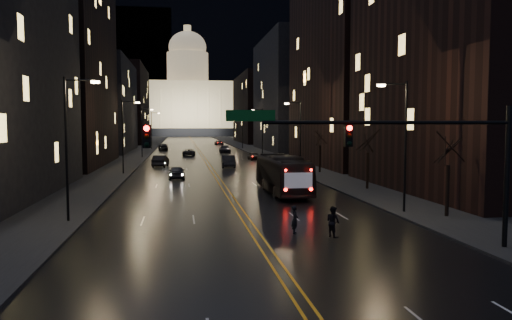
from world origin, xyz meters
name	(u,v)px	position (x,y,z in m)	size (l,w,h in m)	color
ground	(273,259)	(0.00, 0.00, 0.00)	(900.00, 900.00, 0.00)	black
road	(194,144)	(0.00, 130.00, 0.01)	(20.00, 320.00, 0.02)	black
sidewalk_left	(147,144)	(-14.00, 130.00, 0.08)	(8.00, 320.00, 0.16)	black
sidewalk_right	(240,144)	(14.00, 130.00, 0.08)	(8.00, 320.00, 0.16)	black
center_line	(194,144)	(0.00, 130.00, 0.03)	(0.62, 320.00, 0.01)	orange
building_left_mid	(61,69)	(-21.00, 54.00, 14.00)	(12.00, 30.00, 28.00)	black
building_left_far	(103,106)	(-21.00, 92.00, 10.00)	(12.00, 34.00, 20.00)	black
building_left_dist	(126,105)	(-21.00, 140.00, 12.00)	(12.00, 40.00, 24.00)	black
building_right_near	(463,58)	(21.00, 20.00, 12.00)	(12.00, 26.00, 24.00)	black
building_right_tall	(351,37)	(21.00, 50.00, 19.00)	(12.00, 30.00, 38.00)	black
building_right_mid	(290,94)	(21.00, 92.00, 13.00)	(12.00, 34.00, 26.00)	black
building_right_dist	(258,109)	(21.00, 140.00, 11.00)	(12.00, 40.00, 22.00)	black
mountain_ridge	(235,50)	(40.00, 380.00, 65.00)	(520.00, 60.00, 130.00)	black
capitol	(188,103)	(0.00, 250.00, 17.15)	(90.00, 50.00, 58.50)	black
traffic_signal	(398,146)	(5.91, 0.00, 5.10)	(17.29, 0.45, 7.00)	black
streetlamp_right_near	(403,140)	(10.81, 10.00, 5.08)	(2.13, 0.25, 9.00)	black
streetlamp_left_near	(69,141)	(-10.81, 10.00, 5.08)	(2.13, 0.25, 9.00)	black
streetlamp_right_mid	(299,132)	(10.81, 40.00, 5.08)	(2.13, 0.25, 9.00)	black
streetlamp_left_mid	(124,133)	(-10.81, 40.00, 5.08)	(2.13, 0.25, 9.00)	black
streetlamp_right_far	(261,130)	(10.81, 70.00, 5.08)	(2.13, 0.25, 9.00)	black
streetlamp_left_far	(143,130)	(-10.81, 70.00, 5.08)	(2.13, 0.25, 9.00)	black
streetlamp_right_dist	(242,128)	(10.81, 100.00, 5.08)	(2.13, 0.25, 9.00)	black
streetlamp_left_dist	(152,128)	(-10.81, 100.00, 5.08)	(2.13, 0.25, 9.00)	black
tree_right_near	(448,149)	(13.00, 8.00, 4.53)	(2.40, 2.40, 6.65)	black
tree_right_mid	(368,141)	(13.00, 22.00, 4.53)	(2.40, 2.40, 6.65)	black
tree_right_far	(320,137)	(13.00, 38.00, 4.53)	(2.40, 2.40, 6.65)	black
bus	(283,174)	(4.86, 21.34, 1.68)	(2.82, 12.03, 3.35)	black
oncoming_car_a	(177,172)	(-4.55, 34.02, 0.76)	(1.79, 4.44, 1.51)	black
oncoming_car_b	(161,161)	(-6.96, 50.48, 0.84)	(1.78, 5.11, 1.68)	black
oncoming_car_c	(189,152)	(-2.50, 75.23, 0.67)	(2.22, 4.81, 1.34)	black
oncoming_car_d	(163,147)	(-8.18, 96.98, 0.79)	(2.20, 5.42, 1.57)	black
receding_car_a	(228,161)	(2.54, 48.07, 0.85)	(1.80, 5.17, 1.70)	black
receding_car_b	(254,156)	(8.25, 61.94, 0.71)	(1.67, 4.16, 1.42)	black
receding_car_c	(225,149)	(5.11, 82.81, 0.82)	(2.29, 5.65, 1.64)	black
receding_car_d	(219,143)	(6.99, 123.70, 0.68)	(2.26, 4.91, 1.36)	black
pedestrian_a	(295,220)	(2.19, 5.00, 0.80)	(0.58, 0.38, 1.60)	black
pedestrian_b	(333,222)	(4.06, 3.93, 0.85)	(0.82, 0.45, 1.69)	black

